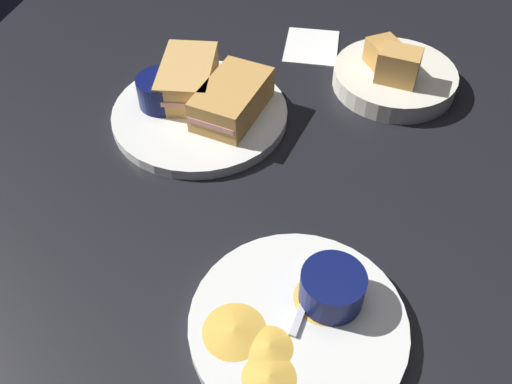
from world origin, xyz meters
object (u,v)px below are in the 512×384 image
sandwich_half_far (188,78)px  plate_chips_companion (298,324)px  sandwich_half_near (232,99)px  plate_sandwich_main (200,114)px  ramekin_light_gravy (332,287)px  bread_basket_rear (394,75)px  spoon_by_dark_ramekin (191,115)px  ramekin_dark_sauce (161,90)px  spoon_by_gravy_ramekin (312,281)px

sandwich_half_far → plate_chips_companion: size_ratio=0.62×
sandwich_half_far → plate_chips_companion: sandwich_half_far is taller
sandwich_half_near → plate_sandwich_main: bearing=-83.7°
ramekin_light_gravy → bread_basket_rear: size_ratio=0.36×
sandwich_half_far → spoon_by_dark_ramekin: 6.55cm
ramekin_dark_sauce → spoon_by_gravy_ramekin: bearing=45.4°
plate_sandwich_main → sandwich_half_far: (-3.96, -2.90, 3.20)cm
ramekin_light_gravy → plate_chips_companion: bearing=-39.8°
spoon_by_gravy_ramekin → sandwich_half_near: bearing=-148.9°
sandwich_half_far → ramekin_light_gravy: 40.72cm
ramekin_dark_sauce → ramekin_light_gravy: size_ratio=1.01×
plate_sandwich_main → spoon_by_dark_ramekin: spoon_by_dark_ramekin is taller
sandwich_half_far → ramekin_light_gravy: sandwich_half_far is taller
sandwich_half_near → plate_chips_companion: 35.08cm
spoon_by_gravy_ramekin → bread_basket_rear: size_ratio=0.52×
plate_sandwich_main → ramekin_light_gravy: 35.95cm
ramekin_dark_sauce → sandwich_half_far: bearing=141.8°
spoon_by_dark_ramekin → plate_sandwich_main: bearing=159.5°
plate_chips_companion → ramekin_light_gravy: size_ratio=3.33×
sandwich_half_near → spoon_by_gravy_ramekin: size_ratio=1.45×
plate_sandwich_main → plate_chips_companion: 36.88cm
plate_sandwich_main → sandwich_half_far: 5.86cm
plate_chips_companion → spoon_by_dark_ramekin: bearing=-144.2°
sandwich_half_near → ramekin_light_gravy: sandwich_half_near is taller
sandwich_half_near → ramekin_dark_sauce: size_ratio=2.07×
plate_sandwich_main → spoon_by_dark_ramekin: bearing=-20.5°
sandwich_half_near → bread_basket_rear: 26.41cm
sandwich_half_near → spoon_by_gravy_ramekin: 31.06cm
sandwich_half_far → spoon_by_dark_ramekin: size_ratio=1.46×
sandwich_half_near → bread_basket_rear: bread_basket_rear is taller
plate_sandwich_main → ramekin_dark_sauce: (-0.28, -5.81, 3.15)cm
spoon_by_dark_ramekin → bread_basket_rear: bread_basket_rear is taller
plate_sandwich_main → sandwich_half_near: bearing=96.3°
ramekin_dark_sauce → bread_basket_rear: bread_basket_rear is taller
spoon_by_dark_ramekin → plate_chips_companion: bearing=35.8°
sandwich_half_far → spoon_by_dark_ramekin: bearing=20.7°
plate_sandwich_main → spoon_by_dark_ramekin: (1.87, -0.70, 1.16)cm
bread_basket_rear → plate_chips_companion: bearing=-8.9°
spoon_by_dark_ramekin → spoon_by_gravy_ramekin: 32.38cm
ramekin_light_gravy → bread_basket_rear: (-41.81, 4.21, -1.57)cm
plate_chips_companion → ramekin_light_gravy: ramekin_light_gravy is taller
spoon_by_dark_ramekin → sandwich_half_near: bearing=113.3°
ramekin_light_gravy → spoon_by_dark_ramekin: bearing=-137.1°
spoon_by_dark_ramekin → bread_basket_rear: (-16.27, 27.98, 0.21)cm
sandwich_half_far → spoon_by_gravy_ramekin: bearing=38.4°
sandwich_half_near → sandwich_half_far: (-3.42, -7.78, 0.00)cm
bread_basket_rear → spoon_by_dark_ramekin: bearing=-59.8°
sandwich_half_near → plate_chips_companion: size_ratio=0.63×
plate_sandwich_main → ramekin_dark_sauce: ramekin_dark_sauce is taller
ramekin_light_gravy → bread_basket_rear: bearing=174.2°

